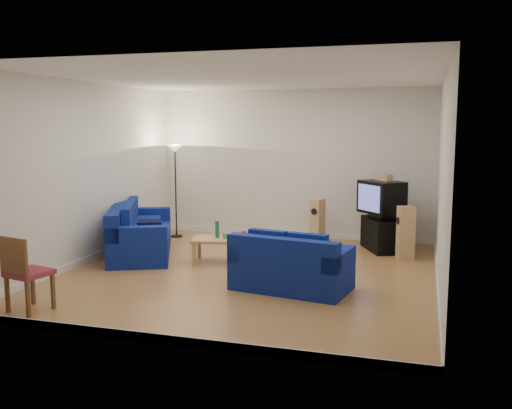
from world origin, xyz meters
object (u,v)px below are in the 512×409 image
(sofa_three_seat, at_px, (138,236))
(tv_stand, at_px, (383,234))
(sofa_loveseat, at_px, (290,269))
(coffee_table, at_px, (228,241))
(television, at_px, (381,197))

(sofa_three_seat, height_order, tv_stand, sofa_three_seat)
(sofa_loveseat, distance_m, coffee_table, 1.95)
(sofa_loveseat, bearing_deg, television, 80.60)
(coffee_table, bearing_deg, sofa_three_seat, 174.99)
(tv_stand, xyz_separation_m, television, (-0.05, -0.04, 0.74))
(tv_stand, distance_m, television, 0.74)
(sofa_loveseat, height_order, television, television)
(tv_stand, height_order, television, television)
(sofa_three_seat, xyz_separation_m, coffee_table, (1.88, -0.16, 0.05))
(television, bearing_deg, coffee_table, -96.54)
(sofa_loveseat, bearing_deg, tv_stand, 80.05)
(television, bearing_deg, tv_stand, 85.19)
(sofa_three_seat, relative_size, sofa_loveseat, 1.45)
(sofa_loveseat, xyz_separation_m, coffee_table, (-1.44, 1.31, 0.08))
(sofa_three_seat, bearing_deg, coffee_table, 61.12)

